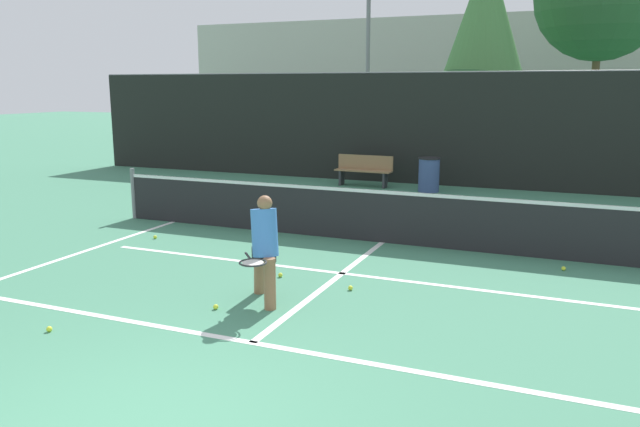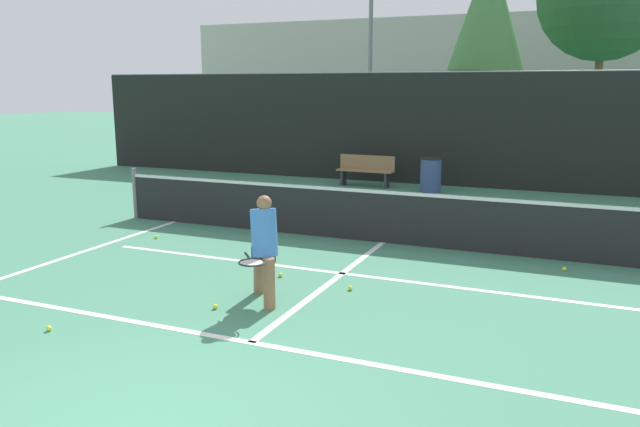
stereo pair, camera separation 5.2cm
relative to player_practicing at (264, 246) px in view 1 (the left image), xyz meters
The scene contains 20 objects.
court_baseline_near 1.53m from the player_practicing, 68.53° to the right, with size 11.00×0.10×0.01m, color white.
court_service_line 1.81m from the player_practicing, 72.82° to the left, with size 8.25×0.10×0.01m, color white.
court_center_mark 1.50m from the player_practicing, 67.93° to the left, with size 0.10×4.85×0.01m, color white.
court_sideline_left 4.27m from the player_practicing, 163.47° to the left, with size 0.10×5.85×0.01m, color white.
net 3.66m from the player_practicing, 82.38° to the left, with size 11.09×0.09×1.07m.
fence_back 10.66m from the player_practicing, 87.39° to the left, with size 24.00×0.06×3.16m.
player_practicing is the anchor object (origin of this frame).
tennis_ball_scattered_0 4.72m from the player_practicing, 40.27° to the left, with size 0.07×0.07×0.07m, color #D1E033.
tennis_ball_scattered_1 1.43m from the player_practicing, 45.45° to the left, with size 0.07×0.07×0.07m, color #D1E033.
tennis_ball_scattered_2 1.31m from the player_practicing, 105.64° to the left, with size 0.07×0.07×0.07m, color #D1E033.
tennis_ball_scattered_4 2.69m from the player_practicing, 134.57° to the right, with size 0.07×0.07×0.07m, color #D1E033.
tennis_ball_scattered_5 0.98m from the player_practicing, 132.95° to the right, with size 0.07×0.07×0.07m, color #D1E033.
tennis_ball_scattered_6 4.21m from the player_practicing, 146.73° to the left, with size 0.07×0.07×0.07m, color #D1E033.
courtside_bench 9.84m from the player_practicing, 101.15° to the left, with size 1.63×0.42×0.86m.
trash_bin 9.40m from the player_practicing, 89.99° to the left, with size 0.58×0.58×0.91m.
parked_car 14.16m from the player_practicing, 70.72° to the left, with size 1.73×4.67×1.54m.
floodlight_mast 17.76m from the player_practicing, 104.04° to the left, with size 1.10×0.24×7.84m.
tree_west 16.68m from the player_practicing, 89.00° to the left, with size 2.79×2.79×7.44m.
tree_mid 15.80m from the player_practicing, 89.78° to the left, with size 2.88×2.88×3.42m.
building_far 26.58m from the player_practicing, 88.95° to the left, with size 36.00×2.40×6.24m, color #B2ADA3.
Camera 1 is at (3.15, -3.53, 2.77)m, focal length 35.00 mm.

